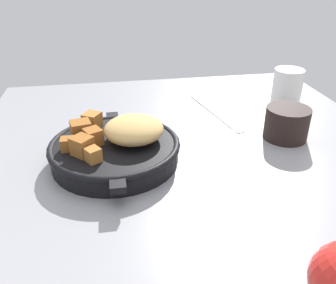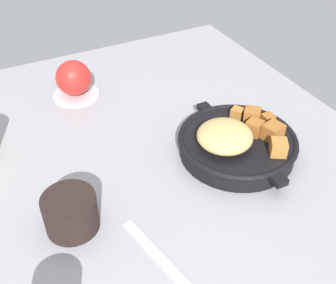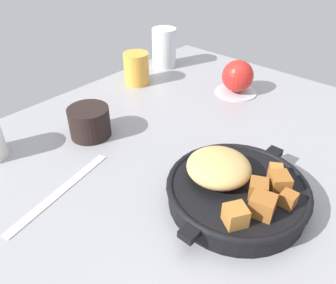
# 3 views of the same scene
# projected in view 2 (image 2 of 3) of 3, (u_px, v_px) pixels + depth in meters

# --- Properties ---
(ground_plane) EXTENTS (1.00, 0.83, 0.02)m
(ground_plane) POSITION_uv_depth(u_px,v_px,m) (162.00, 161.00, 0.82)
(ground_plane) COLOR gray
(cast_iron_skillet) EXTENTS (0.27, 0.23, 0.08)m
(cast_iron_skillet) POSITION_uv_depth(u_px,v_px,m) (236.00, 142.00, 0.80)
(cast_iron_skillet) COLOR black
(cast_iron_skillet) RESTS_ON ground_plane
(saucer_plate) EXTENTS (0.11, 0.11, 0.01)m
(saucer_plate) POSITION_uv_depth(u_px,v_px,m) (76.00, 94.00, 0.98)
(saucer_plate) COLOR #B7BABF
(saucer_plate) RESTS_ON ground_plane
(red_apple) EXTENTS (0.08, 0.08, 0.08)m
(red_apple) POSITION_uv_depth(u_px,v_px,m) (73.00, 78.00, 0.95)
(red_apple) COLOR red
(red_apple) RESTS_ON saucer_plate
(butter_knife) EXTENTS (0.23, 0.06, 0.00)m
(butter_knife) POSITION_uv_depth(u_px,v_px,m) (171.00, 269.00, 0.61)
(butter_knife) COLOR silver
(butter_knife) RESTS_ON ground_plane
(coffee_mug_dark) EXTENTS (0.09, 0.09, 0.06)m
(coffee_mug_dark) POSITION_uv_depth(u_px,v_px,m) (71.00, 213.00, 0.65)
(coffee_mug_dark) COLOR black
(coffee_mug_dark) RESTS_ON ground_plane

